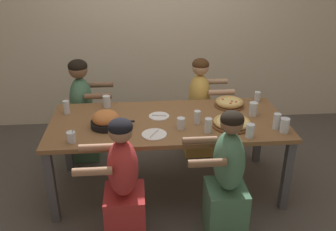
% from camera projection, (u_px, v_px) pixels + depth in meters
% --- Properties ---
extents(ground_plane, '(18.00, 18.00, 0.00)m').
position_uv_depth(ground_plane, '(168.00, 186.00, 3.81)').
color(ground_plane, '#514C47').
rests_on(ground_plane, ground).
extents(restaurant_back_panel, '(10.00, 0.06, 3.20)m').
position_uv_depth(restaurant_back_panel, '(157.00, 1.00, 4.60)').
color(restaurant_back_panel, beige).
rests_on(restaurant_back_panel, ground).
extents(dining_table, '(2.20, 0.95, 0.75)m').
position_uv_depth(dining_table, '(168.00, 127.00, 3.53)').
color(dining_table, brown).
rests_on(dining_table, ground).
extents(pizza_board_main, '(0.37, 0.37, 0.05)m').
position_uv_depth(pizza_board_main, '(232.00, 123.00, 3.39)').
color(pizza_board_main, brown).
rests_on(pizza_board_main, dining_table).
extents(pizza_board_second, '(0.30, 0.30, 0.07)m').
position_uv_depth(pizza_board_second, '(229.00, 103.00, 3.78)').
color(pizza_board_second, brown).
rests_on(pizza_board_second, dining_table).
extents(skillet_bowl, '(0.39, 0.27, 0.15)m').
position_uv_depth(skillet_bowl, '(106.00, 120.00, 3.35)').
color(skillet_bowl, black).
rests_on(skillet_bowl, dining_table).
extents(empty_plate_a, '(0.19, 0.19, 0.02)m').
position_uv_depth(empty_plate_a, '(159.00, 116.00, 3.56)').
color(empty_plate_a, white).
rests_on(empty_plate_a, dining_table).
extents(empty_plate_b, '(0.22, 0.22, 0.02)m').
position_uv_depth(empty_plate_b, '(154.00, 134.00, 3.23)').
color(empty_plate_b, white).
rests_on(empty_plate_b, dining_table).
extents(cocktail_glass_blue, '(0.07, 0.07, 0.11)m').
position_uv_depth(cocktail_glass_blue, '(71.00, 138.00, 3.10)').
color(cocktail_glass_blue, silver).
rests_on(cocktail_glass_blue, dining_table).
extents(drinking_glass_a, '(0.08, 0.08, 0.12)m').
position_uv_depth(drinking_glass_a, '(107.00, 102.00, 3.76)').
color(drinking_glass_a, silver).
rests_on(drinking_glass_a, dining_table).
extents(drinking_glass_b, '(0.06, 0.06, 0.13)m').
position_uv_depth(drinking_glass_b, '(208.00, 126.00, 3.26)').
color(drinking_glass_b, silver).
rests_on(drinking_glass_b, dining_table).
extents(drinking_glass_c, '(0.07, 0.07, 0.10)m').
position_uv_depth(drinking_glass_c, '(181.00, 124.00, 3.33)').
color(drinking_glass_c, silver).
rests_on(drinking_glass_c, dining_table).
extents(drinking_glass_d, '(0.07, 0.07, 0.12)m').
position_uv_depth(drinking_glass_d, '(250.00, 131.00, 3.17)').
color(drinking_glass_d, silver).
rests_on(drinking_glass_d, dining_table).
extents(drinking_glass_e, '(0.06, 0.06, 0.13)m').
position_uv_depth(drinking_glass_e, '(66.00, 108.00, 3.61)').
color(drinking_glass_e, silver).
rests_on(drinking_glass_e, dining_table).
extents(drinking_glass_f, '(0.08, 0.08, 0.13)m').
position_uv_depth(drinking_glass_f, '(253.00, 110.00, 3.57)').
color(drinking_glass_f, silver).
rests_on(drinking_glass_f, dining_table).
extents(drinking_glass_g, '(0.06, 0.06, 0.10)m').
position_uv_depth(drinking_glass_g, '(257.00, 97.00, 3.90)').
color(drinking_glass_g, silver).
rests_on(drinking_glass_g, dining_table).
extents(drinking_glass_h, '(0.06, 0.06, 0.12)m').
position_uv_depth(drinking_glass_h, '(197.00, 118.00, 3.42)').
color(drinking_glass_h, silver).
rests_on(drinking_glass_h, dining_table).
extents(drinking_glass_i, '(0.08, 0.08, 0.13)m').
position_uv_depth(drinking_glass_i, '(285.00, 126.00, 3.26)').
color(drinking_glass_i, silver).
rests_on(drinking_glass_i, dining_table).
extents(drinking_glass_j, '(0.07, 0.07, 0.14)m').
position_uv_depth(drinking_glass_j, '(277.00, 122.00, 3.32)').
color(drinking_glass_j, silver).
rests_on(drinking_glass_j, dining_table).
extents(diner_near_midright, '(0.51, 0.40, 1.14)m').
position_uv_depth(diner_near_midright, '(227.00, 182.00, 2.99)').
color(diner_near_midright, '#477556').
rests_on(diner_near_midright, ground).
extents(diner_near_midleft, '(0.51, 0.40, 1.11)m').
position_uv_depth(diner_near_midleft, '(124.00, 189.00, 2.94)').
color(diner_near_midleft, '#B22D2D').
rests_on(diner_near_midleft, ground).
extents(diner_far_left, '(0.51, 0.40, 1.15)m').
position_uv_depth(diner_far_left, '(83.00, 114.00, 4.15)').
color(diner_far_left, '#477556').
rests_on(diner_far_left, ground).
extents(diner_far_midright, '(0.51, 0.40, 1.13)m').
position_uv_depth(diner_far_midright, '(199.00, 111.00, 4.26)').
color(diner_far_midright, gold).
rests_on(diner_far_midright, ground).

